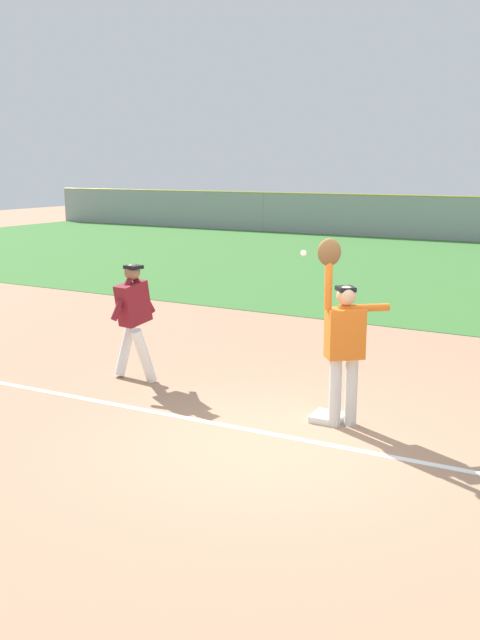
{
  "coord_description": "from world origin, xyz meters",
  "views": [
    {
      "loc": [
        3.36,
        -6.81,
        3.09
      ],
      "look_at": [
        -1.28,
        1.31,
        1.05
      ],
      "focal_mm": 39.78,
      "sensor_mm": 36.0,
      "label": 1
    }
  ],
  "objects_px": {
    "baseball": "(304,253)",
    "parked_car_white": "(371,216)",
    "fielder": "(343,336)",
    "runner": "(134,314)",
    "parked_car_silver": "(255,213)",
    "first_base": "(328,417)"
  },
  "relations": [
    {
      "from": "first_base",
      "to": "fielder",
      "type": "xyz_separation_m",
      "value": [
        0.2,
        -0.07,
        1.08
      ]
    },
    {
      "from": "fielder",
      "to": "parked_car_white",
      "type": "distance_m",
      "value": 27.11
    },
    {
      "from": "baseball",
      "to": "parked_car_silver",
      "type": "relative_size",
      "value": 0.02
    },
    {
      "from": "first_base",
      "to": "runner",
      "type": "distance_m",
      "value": 3.28
    },
    {
      "from": "first_base",
      "to": "parked_car_silver",
      "type": "bearing_deg",
      "value": 120.32
    },
    {
      "from": "fielder",
      "to": "parked_car_white",
      "type": "relative_size",
      "value": 0.51
    },
    {
      "from": "fielder",
      "to": "runner",
      "type": "xyz_separation_m",
      "value": [
        -3.34,
        0.25,
        -0.12
      ]
    },
    {
      "from": "first_base",
      "to": "parked_car_white",
      "type": "height_order",
      "value": "parked_car_white"
    },
    {
      "from": "fielder",
      "to": "parked_car_silver",
      "type": "bearing_deg",
      "value": -8.64
    },
    {
      "from": "runner",
      "to": "parked_car_white",
      "type": "relative_size",
      "value": 0.39
    },
    {
      "from": "baseball",
      "to": "parked_car_white",
      "type": "relative_size",
      "value": 0.02
    },
    {
      "from": "first_base",
      "to": "runner",
      "type": "xyz_separation_m",
      "value": [
        -3.14,
        0.18,
        0.96
      ]
    },
    {
      "from": "fielder",
      "to": "runner",
      "type": "relative_size",
      "value": 1.33
    },
    {
      "from": "runner",
      "to": "baseball",
      "type": "height_order",
      "value": "baseball"
    },
    {
      "from": "fielder",
      "to": "parked_car_white",
      "type": "xyz_separation_m",
      "value": [
        -8.72,
        25.67,
        -0.45
      ]
    },
    {
      "from": "parked_car_silver",
      "to": "parked_car_white",
      "type": "relative_size",
      "value": 1.01
    },
    {
      "from": "parked_car_silver",
      "to": "runner",
      "type": "bearing_deg",
      "value": -62.61
    },
    {
      "from": "runner",
      "to": "baseball",
      "type": "relative_size",
      "value": 23.24
    },
    {
      "from": "baseball",
      "to": "parked_car_white",
      "type": "bearing_deg",
      "value": 107.67
    },
    {
      "from": "runner",
      "to": "parked_car_silver",
      "type": "distance_m",
      "value": 27.39
    },
    {
      "from": "fielder",
      "to": "baseball",
      "type": "distance_m",
      "value": 1.1
    },
    {
      "from": "parked_car_silver",
      "to": "parked_car_white",
      "type": "distance_m",
      "value": 6.15
    }
  ]
}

